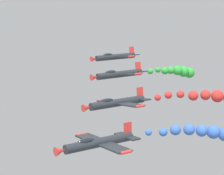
{
  "coord_description": "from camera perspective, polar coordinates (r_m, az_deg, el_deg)",
  "views": [
    {
      "loc": [
        -59.18,
        41.32,
        95.35
      ],
      "look_at": [
        0.0,
        0.0,
        81.06
      ],
      "focal_mm": 76.26,
      "sensor_mm": 36.0,
      "label": 1
    }
  ],
  "objects": [
    {
      "name": "airplane_left_outer",
      "position": [
        93.81,
        0.34,
        3.71
      ],
      "size": [
        9.51,
        10.35,
        2.71
      ],
      "rotation": [
        0.0,
        0.14,
        0.0
      ],
      "color": "#23282D"
    },
    {
      "name": "airplane_lead",
      "position": [
        54.9,
        -1.69,
        -6.62
      ],
      "size": [
        9.57,
        10.35,
        2.33
      ],
      "rotation": [
        0.0,
        0.03,
        0.0
      ],
      "color": "#23282D"
    },
    {
      "name": "smoke_trail_right_inner",
      "position": [
        90.21,
        8.06,
        1.92
      ],
      "size": [
        2.58,
        12.05,
        3.02
      ],
      "color": "green"
    },
    {
      "name": "airplane_left_inner",
      "position": [
        66.99,
        0.54,
        -1.84
      ],
      "size": [
        9.55,
        10.35,
        2.52
      ],
      "rotation": [
        0.0,
        0.1,
        0.0
      ],
      "color": "#23282D"
    },
    {
      "name": "airplane_right_inner",
      "position": [
        80.48,
        0.81,
        1.61
      ],
      "size": [
        9.49,
        10.35,
        2.82
      ],
      "rotation": [
        0.0,
        0.17,
        0.0
      ],
      "color": "#23282D"
    }
  ]
}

